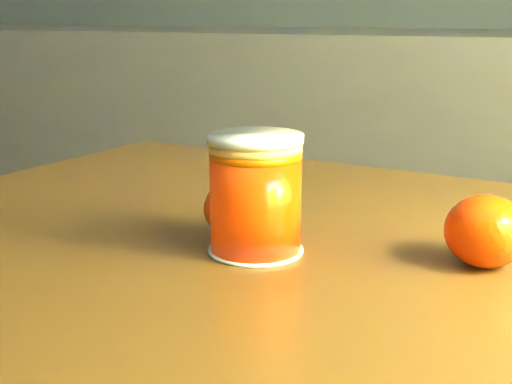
% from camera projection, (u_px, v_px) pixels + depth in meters
% --- Properties ---
extents(kitchen_counter, '(3.15, 0.60, 0.90)m').
position_uv_depth(kitchen_counter, '(196.00, 190.00, 2.03)').
color(kitchen_counter, '#4F4E53').
rests_on(kitchen_counter, ground).
extents(table, '(1.09, 0.82, 0.75)m').
position_uv_depth(table, '(355.00, 378.00, 0.58)').
color(table, brown).
rests_on(table, ground).
extents(juice_glass, '(0.08, 0.08, 0.10)m').
position_uv_depth(juice_glass, '(256.00, 195.00, 0.58)').
color(juice_glass, '#E93304').
rests_on(juice_glass, table).
extents(orange_front, '(0.08, 0.08, 0.05)m').
position_uv_depth(orange_front, '(239.00, 209.00, 0.62)').
color(orange_front, '#EC3B04').
rests_on(orange_front, table).
extents(orange_back, '(0.07, 0.07, 0.06)m').
position_uv_depth(orange_back, '(486.00, 231.00, 0.56)').
color(orange_back, '#EC3B04').
rests_on(orange_back, table).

